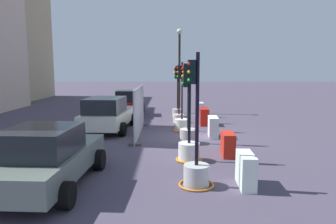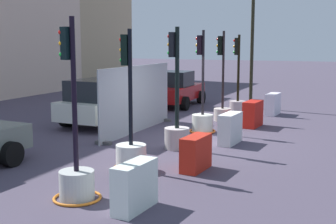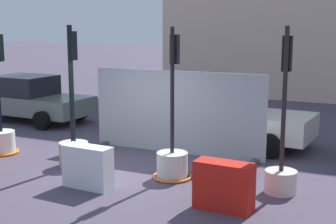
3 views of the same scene
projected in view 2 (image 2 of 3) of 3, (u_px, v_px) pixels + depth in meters
ground_plane at (186, 140)px, 14.07m from camera, size 120.00×120.00×0.00m
traffic_light_0 at (76, 173)px, 8.68m from camera, size 0.92×0.92×3.41m
traffic_light_1 at (131, 149)px, 10.70m from camera, size 0.87×0.87×3.24m
traffic_light_2 at (177, 126)px, 12.81m from camera, size 0.70×0.70×3.35m
traffic_light_3 at (202, 117)px, 15.18m from camera, size 0.88×0.88×3.33m
traffic_light_4 at (222, 104)px, 17.35m from camera, size 0.65×0.65×3.35m
traffic_light_5 at (238, 98)px, 19.28m from camera, size 0.68×0.68×3.24m
construction_barrier_0 at (135, 186)px, 8.14m from camera, size 1.06×0.43×0.86m
construction_barrier_1 at (196, 153)px, 10.67m from camera, size 1.00×0.46×0.81m
construction_barrier_2 at (230, 129)px, 13.45m from camera, size 1.09×0.46×0.90m
construction_barrier_3 at (253, 114)px, 16.15m from camera, size 1.10×0.51×0.90m
construction_barrier_4 at (273, 104)px, 18.83m from camera, size 1.08×0.47×0.87m
car_white_van at (109, 101)px, 16.63m from camera, size 4.56×2.45×1.66m
car_red_compact at (175, 89)px, 21.38m from camera, size 3.94×2.17×1.61m
street_lamp_post at (253, 30)px, 20.24m from camera, size 0.36×0.36×5.64m
site_fence_panel at (137, 100)px, 15.19m from camera, size 4.79×0.50×2.18m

